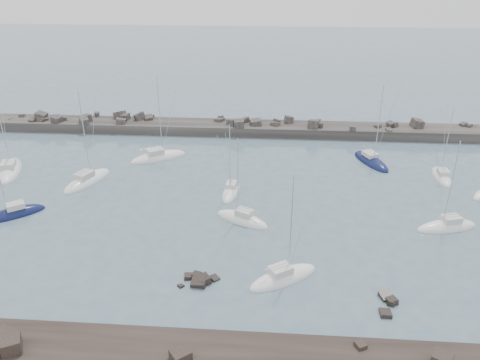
% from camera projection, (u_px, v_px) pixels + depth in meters
% --- Properties ---
extents(ground, '(400.00, 400.00, 0.00)m').
position_uv_depth(ground, '(243.00, 238.00, 56.44)').
color(ground, '#496272').
rests_on(ground, ground).
extents(rock_cluster_near, '(4.37, 2.69, 1.39)m').
position_uv_depth(rock_cluster_near, '(199.00, 281.00, 48.68)').
color(rock_cluster_near, black).
rests_on(rock_cluster_near, ground).
extents(rock_cluster_far, '(2.20, 3.98, 1.28)m').
position_uv_depth(rock_cluster_far, '(388.00, 305.00, 45.34)').
color(rock_cluster_far, black).
rests_on(rock_cluster_far, ground).
extents(breakwater, '(115.00, 7.44, 5.07)m').
position_uv_depth(breakwater, '(217.00, 130.00, 91.08)').
color(breakwater, '#302D2A').
rests_on(breakwater, ground).
extents(sailboat_1, '(6.13, 10.45, 15.80)m').
position_uv_depth(sailboat_1, '(10.00, 171.00, 73.89)').
color(sailboat_1, white).
rests_on(sailboat_1, ground).
extents(sailboat_2, '(7.73, 6.82, 12.70)m').
position_uv_depth(sailboat_2, '(14.00, 214.00, 61.30)').
color(sailboat_2, '#0F1740').
rests_on(sailboat_2, ground).
extents(sailboat_3, '(6.19, 9.77, 14.82)m').
position_uv_depth(sailboat_3, '(88.00, 181.00, 70.55)').
color(sailboat_3, white).
rests_on(sailboat_3, ground).
extents(sailboat_4, '(9.72, 7.68, 15.19)m').
position_uv_depth(sailboat_4, '(158.00, 158.00, 78.93)').
color(sailboat_4, white).
rests_on(sailboat_4, ground).
extents(sailboat_5, '(7.76, 5.59, 12.18)m').
position_uv_depth(sailboat_5, '(242.00, 220.00, 60.03)').
color(sailboat_5, white).
rests_on(sailboat_5, ground).
extents(sailboat_6, '(2.91, 7.32, 11.39)m').
position_uv_depth(sailboat_6, '(231.00, 192.00, 67.36)').
color(sailboat_6, white).
rests_on(sailboat_6, ground).
extents(sailboat_7, '(8.21, 6.64, 13.04)m').
position_uv_depth(sailboat_7, '(283.00, 278.00, 49.06)').
color(sailboat_7, white).
rests_on(sailboat_7, ground).
extents(sailboat_8, '(6.13, 9.41, 14.24)m').
position_uv_depth(sailboat_8, '(371.00, 162.00, 77.33)').
color(sailboat_8, '#0F1740').
rests_on(sailboat_8, ground).
extents(sailboat_9, '(8.29, 4.46, 12.65)m').
position_uv_depth(sailboat_9, '(447.00, 227.00, 58.41)').
color(sailboat_9, white).
rests_on(sailboat_9, ground).
extents(sailboat_10, '(2.55, 7.51, 11.81)m').
position_uv_depth(sailboat_10, '(441.00, 177.00, 71.95)').
color(sailboat_10, white).
rests_on(sailboat_10, ground).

